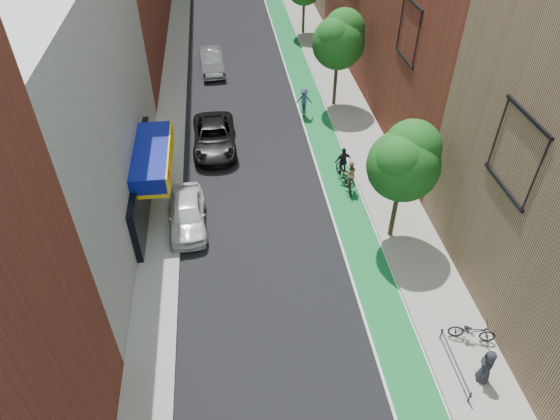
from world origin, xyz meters
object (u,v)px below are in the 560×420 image
object	(u,v)px
parked_car_silver	(212,61)
cyclist_lane_near	(350,179)
parked_car_black	(214,137)
pedestrian	(487,366)
cyclist_lane_far	(304,103)
cyclist_lane_mid	(343,168)
parked_car_white	(187,214)

from	to	relation	value
parked_car_silver	cyclist_lane_near	world-z (taller)	cyclist_lane_near
parked_car_black	pedestrian	xyz separation A→B (m)	(9.76, -17.77, 0.18)
parked_car_black	cyclist_lane_far	distance (m)	7.10
cyclist_lane_mid	cyclist_lane_far	world-z (taller)	cyclist_lane_far
cyclist_lane_mid	parked_car_black	bearing A→B (deg)	-41.30
cyclist_lane_near	cyclist_lane_mid	bearing A→B (deg)	-78.54
parked_car_black	parked_car_silver	world-z (taller)	parked_car_silver
cyclist_lane_near	cyclist_lane_mid	size ratio (longest dim) A/B	0.93
parked_car_silver	cyclist_lane_far	size ratio (longest dim) A/B	2.39
parked_car_black	cyclist_lane_mid	bearing A→B (deg)	-30.39
pedestrian	parked_car_silver	bearing A→B (deg)	-138.47
cyclist_lane_near	parked_car_white	bearing A→B (deg)	17.35
parked_car_white	parked_car_silver	size ratio (longest dim) A/B	0.93
parked_car_white	cyclist_lane_near	distance (m)	9.18
parked_car_silver	cyclist_lane_mid	world-z (taller)	cyclist_lane_mid
parked_car_white	pedestrian	size ratio (longest dim) A/B	2.81
parked_car_black	cyclist_lane_near	distance (m)	9.19
cyclist_lane_near	cyclist_lane_far	bearing A→B (deg)	-76.72
parked_car_white	parked_car_black	bearing A→B (deg)	75.98
parked_car_white	cyclist_lane_mid	xyz separation A→B (m)	(8.86, 3.03, -0.03)
cyclist_lane_near	parked_car_silver	bearing A→B (deg)	-60.87
parked_car_white	parked_car_black	xyz separation A→B (m)	(1.55, 7.27, 0.01)
cyclist_lane_near	cyclist_lane_mid	world-z (taller)	cyclist_lane_mid
parked_car_white	parked_car_silver	bearing A→B (deg)	83.12
parked_car_silver	pedestrian	world-z (taller)	pedestrian
cyclist_lane_far	pedestrian	size ratio (longest dim) A/B	1.26
pedestrian	cyclist_lane_mid	bearing A→B (deg)	-146.57
parked_car_white	pedestrian	xyz separation A→B (m)	(11.30, -10.49, 0.18)
cyclist_lane_mid	cyclist_lane_near	bearing A→B (deg)	84.67
parked_car_black	pedestrian	bearing A→B (deg)	-61.51
parked_car_silver	cyclist_lane_mid	bearing A→B (deg)	-69.23
cyclist_lane_near	pedestrian	size ratio (longest dim) A/B	1.17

